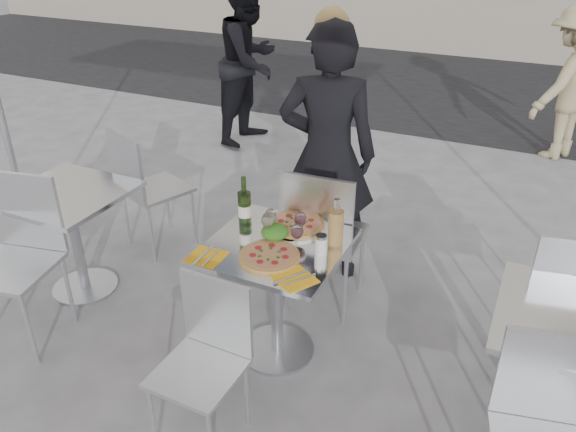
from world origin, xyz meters
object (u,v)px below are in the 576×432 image
at_px(pizza_far, 296,225).
at_px(wineglass_white_b, 271,217).
at_px(pedestrian_a, 250,61).
at_px(side_chair_lfar, 143,182).
at_px(salad_plate, 275,233).
at_px(napkin_right, 295,279).
at_px(chair_far, 321,230).
at_px(side_chair_rnear, 548,425).
at_px(carafe, 336,229).
at_px(side_table_left, 72,221).
at_px(pedestrian_b, 569,84).
at_px(chair_near, 207,349).
at_px(woman_diner, 327,156).
at_px(napkin_left, 206,257).
at_px(wine_bottle, 245,207).
at_px(main_table, 276,277).
at_px(side_table_right, 572,357).
at_px(wineglass_red_a, 297,232).
at_px(side_chair_rfar, 565,293).
at_px(sugar_shaker, 321,244).
at_px(pizza_near, 270,256).
at_px(side_chair_lnear, 19,245).
at_px(wineglass_white_a, 267,221).

height_order(pizza_far, wineglass_white_b, wineglass_white_b).
bearing_deg(pedestrian_a, side_chair_lfar, -165.70).
xyz_separation_m(salad_plate, napkin_right, (0.26, -0.30, -0.03)).
bearing_deg(chair_far, napkin_right, 98.64).
bearing_deg(wineglass_white_b, side_chair_rnear, -20.07).
relative_size(carafe, napkin_right, 1.18).
xyz_separation_m(side_table_left, pedestrian_b, (2.83, 4.06, 0.25)).
distance_m(chair_near, side_chair_rnear, 1.49).
relative_size(side_chair_lfar, wineglass_white_b, 6.10).
bearing_deg(pedestrian_a, pedestrian_b, -68.90).
height_order(woman_diner, pizza_far, woman_diner).
height_order(side_table_left, side_chair_lfar, side_chair_lfar).
bearing_deg(napkin_left, wine_bottle, 85.85).
relative_size(chair_near, wineglass_white_b, 5.32).
bearing_deg(main_table, side_chair_rnear, -17.89).
relative_size(side_table_right, carafe, 2.59).
bearing_deg(side_chair_rnear, wine_bottle, 148.44).
relative_size(pedestrian_b, carafe, 5.41).
xyz_separation_m(wineglass_red_a, napkin_left, (-0.40, -0.26, -0.11)).
height_order(side_chair_rfar, wineglass_red_a, side_chair_rfar).
relative_size(woman_diner, sugar_shaker, 16.74).
distance_m(chair_near, wineglass_red_a, 0.74).
bearing_deg(napkin_right, wine_bottle, 172.77).
relative_size(chair_far, side_chair_lfar, 1.05).
relative_size(woman_diner, wineglass_red_a, 11.37).
height_order(side_chair_rfar, pedestrian_b, pedestrian_b).
xyz_separation_m(pedestrian_b, wineglass_white_b, (-1.40, -3.97, 0.07)).
distance_m(side_chair_rnear, pizza_near, 1.45).
relative_size(pedestrian_b, napkin_left, 7.83).
distance_m(side_chair_lfar, wineglass_red_a, 1.70).
height_order(side_chair_lnear, wineglass_white_b, side_chair_lnear).
bearing_deg(chair_near, woman_diner, 92.21).
relative_size(chair_near, wineglass_white_a, 5.32).
relative_size(woman_diner, salad_plate, 8.14).
relative_size(main_table, side_chair_rnear, 0.82).
height_order(main_table, pizza_near, pizza_near).
height_order(main_table, side_table_left, same).
bearing_deg(woman_diner, side_table_left, 16.98).
bearing_deg(carafe, napkin_left, -146.83).
bearing_deg(sugar_shaker, pedestrian_a, 124.41).
distance_m(side_table_left, carafe, 1.83).
distance_m(side_chair_rnear, wineglass_white_b, 1.63).
height_order(sugar_shaker, napkin_right, sugar_shaker).
distance_m(side_chair_lnear, pedestrian_b, 5.30).
xyz_separation_m(side_chair_rfar, sugar_shaker, (-1.20, -0.47, 0.24)).
xyz_separation_m(side_table_right, side_chair_rfar, (-0.05, 0.49, 0.02)).
bearing_deg(chair_near, side_chair_rfar, 37.60).
bearing_deg(napkin_left, chair_near, -61.78).
relative_size(pizza_near, wine_bottle, 1.07).
bearing_deg(pizza_far, wineglass_white_a, -116.39).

